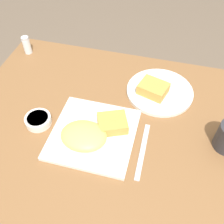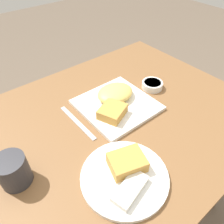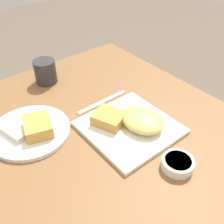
% 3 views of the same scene
% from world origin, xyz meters
% --- Properties ---
extents(dining_table, '(1.05, 0.84, 0.77)m').
position_xyz_m(dining_table, '(0.00, 0.00, 0.68)').
color(dining_table, brown).
rests_on(dining_table, ground_plane).
extents(plate_square_near, '(0.27, 0.27, 0.06)m').
position_xyz_m(plate_square_near, '(-0.03, -0.06, 0.80)').
color(plate_square_near, white).
rests_on(plate_square_near, dining_table).
extents(plate_oval_far, '(0.25, 0.25, 0.05)m').
position_xyz_m(plate_oval_far, '(0.15, 0.21, 0.79)').
color(plate_oval_far, white).
rests_on(plate_oval_far, dining_table).
extents(sauce_ramekin, '(0.09, 0.09, 0.03)m').
position_xyz_m(sauce_ramekin, '(-0.23, -0.05, 0.79)').
color(sauce_ramekin, white).
rests_on(sauce_ramekin, dining_table).
extents(butter_knife, '(0.02, 0.21, 0.00)m').
position_xyz_m(butter_knife, '(0.14, -0.07, 0.78)').
color(butter_knife, silver).
rests_on(butter_knife, dining_table).
extents(coffee_mug, '(0.09, 0.09, 0.09)m').
position_xyz_m(coffee_mug, '(0.39, 0.02, 0.82)').
color(coffee_mug, '#2D2D33').
rests_on(coffee_mug, dining_table).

